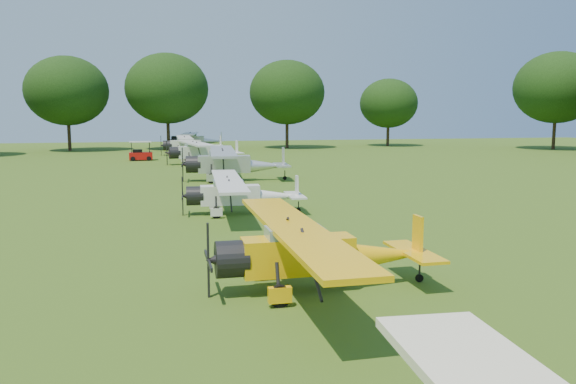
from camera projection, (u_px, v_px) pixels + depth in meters
name	position (u px, v px, depth m)	size (l,w,h in m)	color
ground	(256.00, 235.00, 21.96)	(160.00, 160.00, 0.00)	#294D13
tree_belt	(344.00, 28.00, 21.82)	(137.36, 130.27, 14.52)	#322113
aircraft_2	(315.00, 248.00, 14.96)	(6.20, 9.84, 1.95)	#FFBB0A
aircraft_3	(239.00, 192.00, 26.56)	(5.81, 9.26, 1.82)	white
aircraft_4	(232.00, 161.00, 39.86)	(7.67, 12.21, 2.40)	silver
aircraft_5	(202.00, 150.00, 53.51)	(7.27, 11.55, 2.27)	white
aircraft_6	(190.00, 144.00, 65.37)	(7.33, 11.63, 2.30)	white
aircraft_7	(195.00, 139.00, 77.75)	(7.61, 12.07, 2.37)	silver
golf_cart	(140.00, 154.00, 57.68)	(2.36, 1.52, 1.96)	#B7100D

